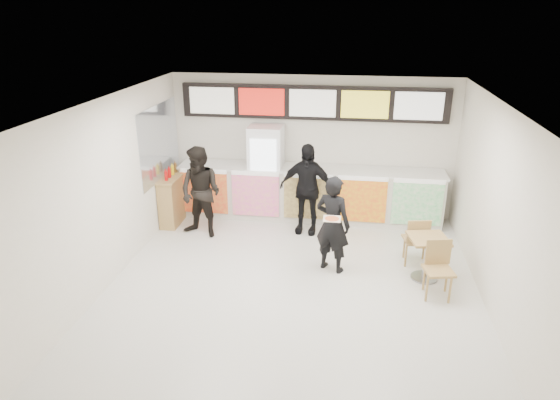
% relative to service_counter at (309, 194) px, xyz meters
% --- Properties ---
extents(floor, '(7.00, 7.00, 0.00)m').
position_rel_service_counter_xyz_m(floor, '(-0.00, -3.09, -0.57)').
color(floor, beige).
rests_on(floor, ground).
extents(ceiling, '(7.00, 7.00, 0.00)m').
position_rel_service_counter_xyz_m(ceiling, '(-0.00, -3.09, 2.43)').
color(ceiling, white).
rests_on(ceiling, wall_back).
extents(wall_back, '(6.00, 0.00, 6.00)m').
position_rel_service_counter_xyz_m(wall_back, '(-0.00, 0.41, 0.93)').
color(wall_back, silver).
rests_on(wall_back, floor).
extents(wall_left, '(0.00, 7.00, 7.00)m').
position_rel_service_counter_xyz_m(wall_left, '(-3.00, -3.09, 0.93)').
color(wall_left, silver).
rests_on(wall_left, floor).
extents(wall_right, '(0.00, 7.00, 7.00)m').
position_rel_service_counter_xyz_m(wall_right, '(3.00, -3.09, 0.93)').
color(wall_right, silver).
rests_on(wall_right, floor).
extents(service_counter, '(5.56, 0.77, 1.14)m').
position_rel_service_counter_xyz_m(service_counter, '(0.00, 0.00, 0.00)').
color(service_counter, silver).
rests_on(service_counter, floor).
extents(menu_board, '(5.50, 0.14, 0.70)m').
position_rel_service_counter_xyz_m(menu_board, '(0.00, 0.32, 1.88)').
color(menu_board, black).
rests_on(menu_board, wall_back).
extents(drinks_fridge, '(0.70, 0.67, 2.00)m').
position_rel_service_counter_xyz_m(drinks_fridge, '(-0.93, 0.02, 0.43)').
color(drinks_fridge, white).
rests_on(drinks_fridge, floor).
extents(mirror_panel, '(0.01, 2.00, 1.50)m').
position_rel_service_counter_xyz_m(mirror_panel, '(-2.99, -0.64, 1.18)').
color(mirror_panel, '#B2B7BF').
rests_on(mirror_panel, wall_left).
extents(customer_main, '(0.74, 0.63, 1.72)m').
position_rel_service_counter_xyz_m(customer_main, '(0.59, -2.18, 0.29)').
color(customer_main, black).
rests_on(customer_main, floor).
extents(customer_left, '(1.05, 0.92, 1.82)m').
position_rel_service_counter_xyz_m(customer_left, '(-2.03, -1.15, 0.34)').
color(customer_left, black).
rests_on(customer_left, floor).
extents(customer_mid, '(1.13, 0.57, 1.85)m').
position_rel_service_counter_xyz_m(customer_mid, '(-0.01, -0.68, 0.35)').
color(customer_mid, black).
rests_on(customer_mid, floor).
extents(pizza_slice, '(0.36, 0.36, 0.02)m').
position_rel_service_counter_xyz_m(pizza_slice, '(0.59, -2.63, 0.58)').
color(pizza_slice, beige).
rests_on(pizza_slice, customer_main).
extents(cafe_table, '(0.73, 1.60, 0.90)m').
position_rel_service_counter_xyz_m(cafe_table, '(2.17, -2.28, -0.05)').
color(cafe_table, tan).
rests_on(cafe_table, floor).
extents(condiment_ledge, '(0.37, 0.91, 1.22)m').
position_rel_service_counter_xyz_m(condiment_ledge, '(-2.82, -0.63, -0.05)').
color(condiment_ledge, tan).
rests_on(condiment_ledge, floor).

